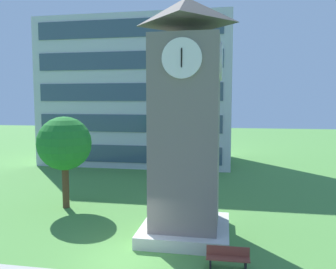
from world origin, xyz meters
The scene contains 5 objects.
ground_plane centered at (0.00, 0.00, 0.00)m, with size 160.00×160.00×0.00m, color #4C893D.
office_building centered at (-5.79, 24.98, 8.00)m, with size 21.01×10.49×16.00m.
clock_tower centered at (2.20, 3.38, 5.45)m, with size 4.48×4.48×12.06m.
park_bench centered at (4.37, 0.21, 0.46)m, with size 1.81×0.51×0.88m.
tree_streetside centered at (-6.16, 6.68, 4.24)m, with size 3.50×3.50×6.03m.
Camera 1 is at (4.21, -13.45, 6.90)m, focal length 35.77 mm.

